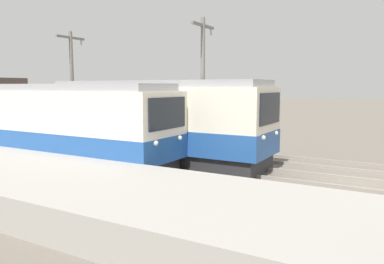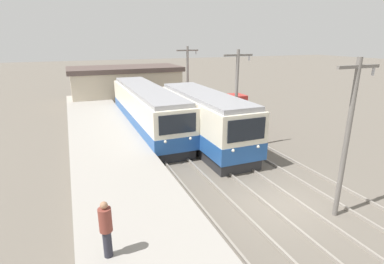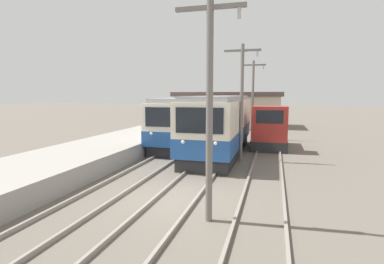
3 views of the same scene
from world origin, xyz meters
name	(u,v)px [view 2 (image 2 of 3)]	position (x,y,z in m)	size (l,w,h in m)	color
ground_plane	(278,205)	(0.00, 0.00, 0.00)	(200.00, 200.00, 0.00)	#665E54
platform_left	(140,228)	(-6.25, 0.00, 0.45)	(4.50, 54.00, 0.90)	gray
track_left	(227,216)	(-2.60, 0.00, 0.07)	(1.54, 60.00, 0.14)	gray
track_center	(282,202)	(0.20, 0.00, 0.07)	(1.54, 60.00, 0.14)	gray
track_right	(332,190)	(3.20, 0.00, 0.07)	(1.54, 60.00, 0.14)	gray
commuter_train_left	(147,111)	(-2.60, 13.17, 1.64)	(2.84, 14.50, 3.52)	#28282B
commuter_train_center	(204,121)	(0.20, 8.48, 1.71)	(2.84, 10.71, 3.68)	#28282B
shunting_locomotive	(221,114)	(3.20, 11.62, 1.21)	(2.40, 4.67, 3.00)	#28282B
catenary_mast_near	(348,135)	(1.71, -1.57, 3.56)	(2.00, 0.20, 6.50)	slate
catenary_mast_mid	(236,97)	(1.71, 6.89, 3.56)	(2.00, 0.20, 6.50)	slate
catenary_mast_far	(188,81)	(1.71, 15.34, 3.56)	(2.00, 0.20, 6.50)	slate
person_on_platform	(106,227)	(-7.55, -1.63, 1.90)	(0.38, 0.38, 1.83)	#282833
station_building	(126,84)	(-1.91, 26.00, 2.03)	(12.60, 6.30, 4.03)	beige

